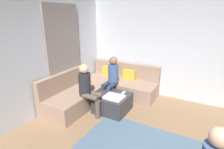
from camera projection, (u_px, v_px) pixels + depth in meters
name	position (u px, v px, depth m)	size (l,w,h in m)	color
wall_back	(193.00, 51.00, 4.61)	(6.00, 0.12, 2.70)	silver
wall_left	(13.00, 63.00, 3.51)	(0.12, 6.00, 2.70)	silver
curtain_panel	(64.00, 56.00, 4.58)	(0.06, 1.10, 2.50)	gray
sectional_couch	(102.00, 89.00, 5.02)	(2.10, 2.55, 0.87)	#9E7F6B
ottoman	(113.00, 103.00, 4.39)	(0.76, 0.76, 0.42)	#333338
folded_blanket	(114.00, 97.00, 4.17)	(0.44, 0.36, 0.04)	white
coffee_mug	(109.00, 89.00, 4.55)	(0.08, 0.08, 0.10)	#334C72
game_remote	(124.00, 93.00, 4.41)	(0.05, 0.15, 0.02)	white
person_on_couch_back	(112.00, 77.00, 4.82)	(0.30, 0.60, 1.20)	#2D3347
person_on_couch_side	(88.00, 87.00, 4.14)	(0.60, 0.30, 1.20)	brown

